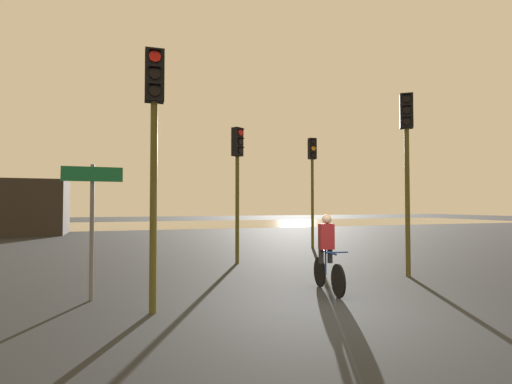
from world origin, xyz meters
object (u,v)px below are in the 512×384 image
(traffic_light_far_right, at_px, (312,172))
(cyclist, at_px, (327,252))
(direction_sign_post, at_px, (92,211))
(traffic_light_center, at_px, (237,169))
(traffic_light_near_right, at_px, (407,149))
(traffic_light_near_left, at_px, (154,129))

(traffic_light_far_right, xyz_separation_m, cyclist, (-3.74, -7.71, -2.42))
(traffic_light_far_right, height_order, direction_sign_post, traffic_light_far_right)
(traffic_light_center, xyz_separation_m, direction_sign_post, (-4.06, -3.74, -1.28))
(direction_sign_post, height_order, cyclist, direction_sign_post)
(traffic_light_near_right, distance_m, traffic_light_far_right, 6.93)
(traffic_light_near_right, bearing_deg, traffic_light_center, -11.40)
(traffic_light_near_right, xyz_separation_m, traffic_light_center, (-3.42, 3.69, -0.28))
(traffic_light_far_right, height_order, cyclist, traffic_light_far_right)
(traffic_light_far_right, bearing_deg, traffic_light_center, 39.43)
(traffic_light_near_right, distance_m, traffic_light_near_left, 6.60)
(traffic_light_near_left, relative_size, direction_sign_post, 1.72)
(traffic_light_far_right, relative_size, direction_sign_post, 1.80)
(direction_sign_post, relative_size, cyclist, 1.53)
(traffic_light_center, bearing_deg, traffic_light_near_right, 100.69)
(traffic_light_near_right, relative_size, traffic_light_near_left, 1.05)
(traffic_light_far_right, bearing_deg, traffic_light_near_right, 85.66)
(traffic_light_near_left, bearing_deg, traffic_light_far_right, -128.72)
(traffic_light_near_right, relative_size, traffic_light_far_right, 1.00)
(traffic_light_near_right, relative_size, direction_sign_post, 1.81)
(traffic_light_near_right, distance_m, cyclist, 3.83)
(cyclist, bearing_deg, traffic_light_center, -74.00)
(traffic_light_near_right, xyz_separation_m, cyclist, (-2.83, -0.84, -2.43))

